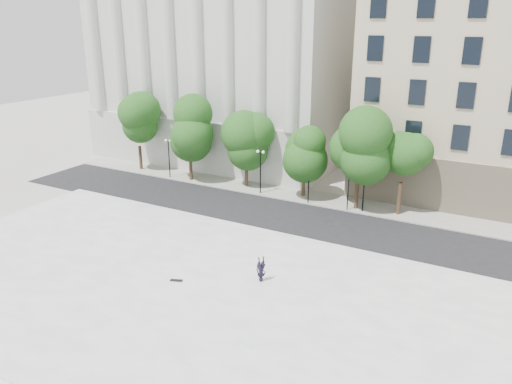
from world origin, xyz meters
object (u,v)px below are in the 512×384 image
at_px(traffic_light_west, 309,166).
at_px(skateboard, 176,280).
at_px(traffic_light_east, 349,173).
at_px(person_lying, 261,278).

xyz_separation_m(traffic_light_west, skateboard, (-1.40, -18.75, -3.26)).
bearing_deg(traffic_light_east, traffic_light_west, -180.00).
bearing_deg(traffic_light_east, person_lying, -91.46).
height_order(traffic_light_east, person_lying, traffic_light_east).
bearing_deg(traffic_light_west, traffic_light_east, 0.00).
height_order(traffic_light_west, traffic_light_east, traffic_light_west).
distance_m(traffic_light_east, person_lying, 16.34).
bearing_deg(traffic_light_east, skateboard, -105.78).
bearing_deg(person_lying, traffic_light_west, 59.61).
xyz_separation_m(traffic_light_east, person_lying, (-0.41, -16.07, -2.93)).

